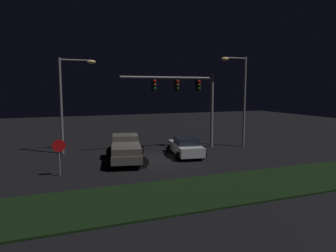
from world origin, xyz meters
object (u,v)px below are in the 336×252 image
(pickup_truck, at_px, (126,148))
(car_sedan, at_px, (186,147))
(stop_sign, at_px, (59,151))
(traffic_signal_gantry, at_px, (187,92))
(street_lamp_left, at_px, (69,93))
(street_lamp_right, at_px, (240,91))

(pickup_truck, bearing_deg, car_sedan, -75.93)
(car_sedan, height_order, stop_sign, stop_sign)
(car_sedan, relative_size, traffic_signal_gantry, 0.56)
(car_sedan, xyz_separation_m, street_lamp_left, (-8.21, 4.37, 4.11))
(pickup_truck, height_order, traffic_signal_gantry, traffic_signal_gantry)
(car_sedan, xyz_separation_m, street_lamp_right, (6.01, 1.78, 4.28))
(street_lamp_left, bearing_deg, car_sedan, -28.04)
(street_lamp_left, height_order, stop_sign, street_lamp_left)
(car_sedan, bearing_deg, street_lamp_right, -64.09)
(street_lamp_right, bearing_deg, pickup_truck, -169.76)
(pickup_truck, xyz_separation_m, stop_sign, (-4.57, -2.31, 0.56))
(pickup_truck, height_order, stop_sign, stop_sign)
(pickup_truck, distance_m, street_lamp_right, 11.69)
(pickup_truck, height_order, car_sedan, pickup_truck)
(car_sedan, bearing_deg, pickup_truck, 101.35)
(street_lamp_left, bearing_deg, traffic_signal_gantry, -10.87)
(pickup_truck, relative_size, car_sedan, 1.23)
(car_sedan, xyz_separation_m, stop_sign, (-9.35, -2.48, 0.82))
(car_sedan, bearing_deg, street_lamp_left, 71.34)
(pickup_truck, bearing_deg, stop_sign, 128.95)
(traffic_signal_gantry, distance_m, street_lamp_right, 4.82)
(car_sedan, distance_m, street_lamp_right, 7.59)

